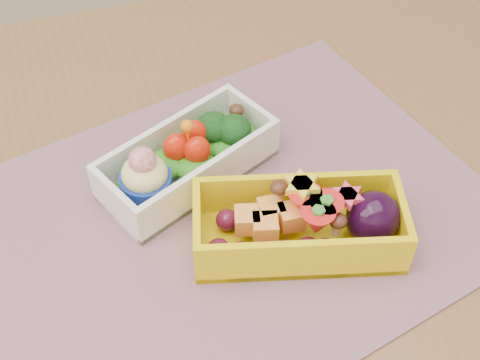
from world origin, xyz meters
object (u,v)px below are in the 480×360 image
object	(u,v)px
placemat	(234,215)
bento_white	(187,159)
bento_yellow	(304,224)
table	(261,304)

from	to	relation	value
placemat	bento_white	xyz separation A→B (m)	(-0.03, 0.06, 0.02)
placemat	bento_yellow	size ratio (longest dim) A/B	2.35
table	placemat	size ratio (longest dim) A/B	2.71
table	bento_white	distance (m)	0.16
placemat	bento_yellow	xyz separation A→B (m)	(0.05, -0.05, 0.03)
bento_white	bento_yellow	xyz separation A→B (m)	(0.07, -0.10, 0.00)
bento_yellow	placemat	bearing A→B (deg)	148.89
bento_white	bento_yellow	size ratio (longest dim) A/B	0.95
bento_white	bento_yellow	world-z (taller)	bento_white
placemat	bento_white	size ratio (longest dim) A/B	2.46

